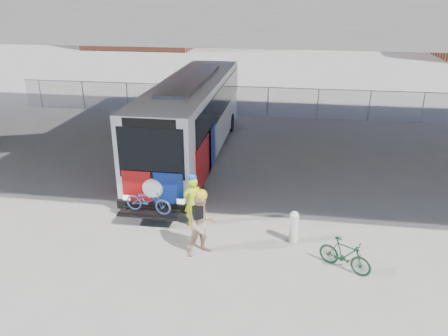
% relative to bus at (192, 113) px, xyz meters
% --- Properties ---
extents(ground, '(160.00, 160.00, 0.00)m').
position_rel_bus_xyz_m(ground, '(2.00, -4.50, -2.11)').
color(ground, '#9E9991').
rests_on(ground, ground).
extents(bus, '(2.67, 12.95, 3.69)m').
position_rel_bus_xyz_m(bus, '(0.00, 0.00, 0.00)').
color(bus, silver).
rests_on(bus, ground).
extents(overpass, '(40.00, 16.00, 7.95)m').
position_rel_bus_xyz_m(overpass, '(2.00, -0.50, 4.43)').
color(overpass, '#605E59').
rests_on(overpass, ground).
extents(chainlink_fence, '(30.00, 0.06, 30.00)m').
position_rel_bus_xyz_m(chainlink_fence, '(2.00, 7.50, -0.69)').
color(chainlink_fence, gray).
rests_on(chainlink_fence, ground).
extents(brick_buildings, '(54.00, 22.00, 12.00)m').
position_rel_bus_xyz_m(brick_buildings, '(3.23, 43.73, 3.31)').
color(brick_buildings, brown).
rests_on(brick_buildings, ground).
extents(bollard, '(0.28, 0.28, 1.07)m').
position_rel_bus_xyz_m(bollard, '(4.72, -6.92, -1.54)').
color(bollard, silver).
rests_on(bollard, ground).
extents(cyclist_hivis, '(0.74, 0.66, 1.88)m').
position_rel_bus_xyz_m(cyclist_hivis, '(1.43, -6.33, -1.21)').
color(cyclist_hivis, '#D2F71A').
rests_on(cyclist_hivis, ground).
extents(cyclist_tan, '(1.17, 1.12, 2.08)m').
position_rel_bus_xyz_m(cyclist_tan, '(2.07, -7.95, -1.13)').
color(cyclist_tan, tan).
rests_on(cyclist_tan, ground).
extents(bike_parked, '(1.55, 1.16, 0.93)m').
position_rel_bus_xyz_m(bike_parked, '(6.13, -8.14, -1.65)').
color(bike_parked, '#123821').
rests_on(bike_parked, ground).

